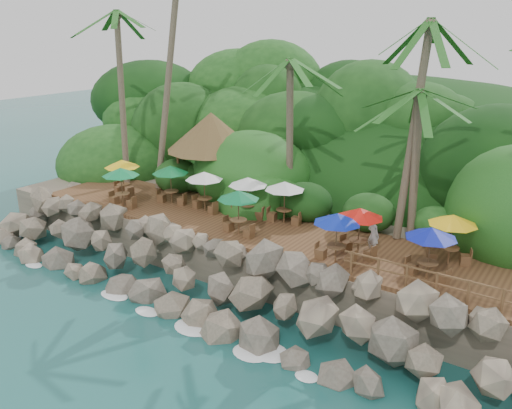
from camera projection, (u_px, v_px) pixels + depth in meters
The scene contains 12 objects.
ground at pixel (175, 321), 22.07m from camera, with size 140.00×140.00×0.00m, color #19514F.
land_base at pixel (343, 198), 34.26m from camera, with size 32.00×25.20×2.10m, color gray.
jungle_hill at pixel (386, 186), 40.47m from camera, with size 44.80×28.00×15.40m, color #143811.
seawall at pixel (204, 277), 23.26m from camera, with size 29.00×4.00×2.30m, color gray, non-canonical shape.
terrace at pixel (256, 228), 26.06m from camera, with size 26.00×5.00×0.20m, color brown.
jungle_foliage at pixel (336, 218), 33.81m from camera, with size 44.00×16.00×12.00m, color #143811, non-canonical shape.
foam_line at pixel (179, 317), 22.29m from camera, with size 25.20×0.80×0.06m.
palms at pixel (307, 24), 24.62m from camera, with size 29.31×7.26×14.14m.
palapa at pixel (211, 132), 30.62m from camera, with size 5.21×5.21×4.60m.
dining_clusters at pixel (256, 193), 25.14m from camera, with size 19.85×4.69×2.13m.
railing at pixel (453, 286), 18.69m from camera, with size 8.30×0.10×1.00m.
waiter at pixel (373, 235), 22.72m from camera, with size 0.58×0.38×1.59m, color silver.
Camera 1 is at (13.69, -14.11, 11.61)m, focal length 37.44 mm.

